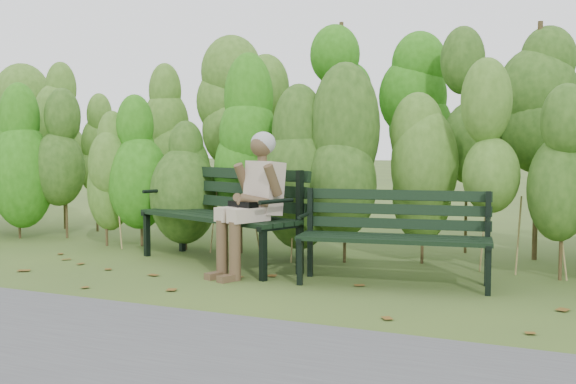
% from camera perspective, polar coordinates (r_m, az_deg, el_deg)
% --- Properties ---
extents(ground, '(80.00, 80.00, 0.00)m').
position_cam_1_polar(ground, '(5.49, -1.49, -8.08)').
color(ground, '#3A4D23').
extents(footpath, '(60.00, 2.50, 0.01)m').
position_cam_1_polar(footpath, '(3.69, -16.71, -14.31)').
color(footpath, '#474749').
rests_on(footpath, ground).
extents(hedge_band, '(11.04, 1.67, 2.42)m').
position_cam_1_polar(hedge_band, '(7.09, 4.95, 4.91)').
color(hedge_band, '#47381E').
rests_on(hedge_band, ground).
extents(leaf_litter, '(5.43, 1.89, 0.01)m').
position_cam_1_polar(leaf_litter, '(5.38, -2.17, -8.29)').
color(leaf_litter, brown).
rests_on(leaf_litter, ground).
extents(bench_left, '(1.94, 1.24, 0.93)m').
position_cam_1_polar(bench_left, '(6.53, -5.33, -1.29)').
color(bench_left, black).
rests_on(bench_left, ground).
extents(bench_right, '(1.61, 0.73, 0.78)m').
position_cam_1_polar(bench_right, '(5.63, 9.02, -3.10)').
color(bench_right, black).
rests_on(bench_right, ground).
extents(seated_woman, '(0.56, 0.76, 1.27)m').
position_cam_1_polar(seated_woman, '(5.93, -2.98, -0.09)').
color(seated_woman, '#C1B197').
rests_on(seated_woman, ground).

